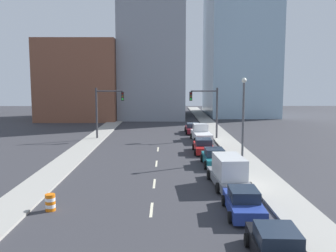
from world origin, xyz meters
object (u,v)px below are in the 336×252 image
(traffic_barrel, at_px, (50,202))
(sedan_maroon, at_px, (193,128))
(box_truck_gray, at_px, (229,172))
(traffic_signal_right, at_px, (209,107))
(street_lamp, at_px, (243,112))
(sedan_black, at_px, (277,247))
(traffic_signal_left, at_px, (104,107))
(sedan_teal, at_px, (214,158))
(sedan_red, at_px, (203,146))
(sedan_blue, at_px, (243,202))
(pickup_truck_white, at_px, (201,134))

(traffic_barrel, bearing_deg, sedan_maroon, 71.63)
(box_truck_gray, height_order, sedan_maroon, box_truck_gray)
(traffic_signal_right, xyz_separation_m, street_lamp, (1.59, -12.37, 0.35))
(sedan_black, bearing_deg, traffic_signal_left, 113.77)
(sedan_teal, bearing_deg, sedan_maroon, 90.21)
(traffic_signal_right, bearing_deg, sedan_red, -100.23)
(sedan_black, xyz_separation_m, sedan_blue, (-0.21, 5.45, 0.00))
(traffic_signal_right, xyz_separation_m, box_truck_gray, (-1.05, -20.63, -3.02))
(pickup_truck_white, height_order, sedan_maroon, pickup_truck_white)
(street_lamp, xyz_separation_m, pickup_truck_white, (-2.68, 11.23, -3.58))
(sedan_blue, bearing_deg, sedan_maroon, 92.46)
(traffic_barrel, xyz_separation_m, sedan_black, (10.88, -6.03, 0.16))
(pickup_truck_white, bearing_deg, sedan_teal, -92.85)
(traffic_signal_right, relative_size, sedan_teal, 1.41)
(sedan_maroon, bearing_deg, sedan_teal, -89.17)
(traffic_barrel, relative_size, sedan_maroon, 0.20)
(traffic_signal_left, distance_m, traffic_signal_right, 12.87)
(box_truck_gray, bearing_deg, street_lamp, 68.94)
(sedan_red, height_order, sedan_maroon, sedan_red)
(sedan_maroon, bearing_deg, box_truck_gray, -89.11)
(traffic_signal_right, relative_size, box_truck_gray, 1.13)
(traffic_signal_right, distance_m, pickup_truck_white, 3.59)
(traffic_barrel, height_order, street_lamp, street_lamp)
(box_truck_gray, bearing_deg, pickup_truck_white, 86.77)
(sedan_red, bearing_deg, box_truck_gray, -86.95)
(traffic_barrel, relative_size, pickup_truck_white, 0.16)
(sedan_blue, bearing_deg, traffic_signal_right, 89.11)
(traffic_barrel, xyz_separation_m, street_lamp, (13.40, 13.04, 3.90))
(box_truck_gray, relative_size, sedan_red, 1.19)
(traffic_signal_right, height_order, traffic_barrel, traffic_signal_right)
(traffic_barrel, bearing_deg, pickup_truck_white, 66.17)
(traffic_signal_right, xyz_separation_m, traffic_barrel, (-11.81, -25.41, -3.55))
(traffic_signal_left, distance_m, traffic_barrel, 25.68)
(street_lamp, xyz_separation_m, box_truck_gray, (-2.64, -8.26, -3.37))
(sedan_black, bearing_deg, traffic_signal_right, 91.29)
(traffic_signal_left, xyz_separation_m, sedan_maroon, (11.27, 5.33, -3.39))
(traffic_barrel, bearing_deg, street_lamp, 44.23)
(street_lamp, bearing_deg, traffic_barrel, -135.77)
(street_lamp, bearing_deg, sedan_black, -97.52)
(pickup_truck_white, bearing_deg, sedan_red, -95.93)
(box_truck_gray, distance_m, sedan_maroon, 25.96)
(sedan_blue, bearing_deg, traffic_signal_left, 115.91)
(pickup_truck_white, bearing_deg, traffic_signal_left, 172.18)
(sedan_teal, bearing_deg, sedan_blue, -90.62)
(sedan_red, height_order, pickup_truck_white, pickup_truck_white)
(traffic_barrel, xyz_separation_m, sedan_blue, (10.67, -0.58, 0.17))
(sedan_teal, bearing_deg, street_lamp, 33.74)
(sedan_maroon, bearing_deg, sedan_red, -90.14)
(traffic_signal_right, bearing_deg, traffic_barrel, -114.92)
(traffic_signal_right, bearing_deg, traffic_signal_left, 180.00)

